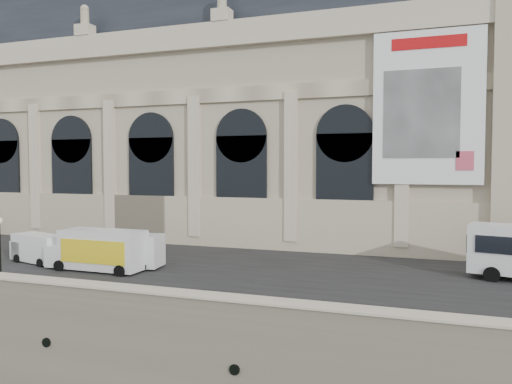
% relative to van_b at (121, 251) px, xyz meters
% --- Properties ---
extents(quay, '(160.00, 70.00, 6.00)m').
position_rel_van_b_xyz_m(quay, '(-0.31, 24.95, -4.38)').
color(quay, '#78715C').
rests_on(quay, ground).
extents(street, '(160.00, 24.00, 0.06)m').
position_rel_van_b_xyz_m(street, '(-0.31, 3.95, -1.35)').
color(street, '#2D2D2D').
rests_on(street, quay).
extents(parapet, '(160.00, 1.40, 1.21)m').
position_rel_van_b_xyz_m(parapet, '(-0.31, -9.45, -0.76)').
color(parapet, '#78715C').
rests_on(parapet, quay).
extents(museum, '(69.00, 18.70, 29.10)m').
position_rel_van_b_xyz_m(museum, '(-6.29, 20.81, 12.35)').
color(museum, '#B4A78A').
rests_on(museum, quay).
extents(van_b, '(6.29, 3.10, 2.69)m').
position_rel_van_b_xyz_m(van_b, '(0.00, 0.00, 0.00)').
color(van_b, silver).
rests_on(van_b, quay).
extents(van_c, '(5.72, 3.35, 2.39)m').
position_rel_van_b_xyz_m(van_c, '(-7.79, -0.55, -0.15)').
color(van_c, white).
rests_on(van_c, quay).
extents(box_truck, '(7.91, 2.91, 3.17)m').
position_rel_van_b_xyz_m(box_truck, '(-1.00, -1.57, 0.22)').
color(box_truck, silver).
rests_on(box_truck, quay).
extents(lamp_right, '(0.47, 0.47, 4.61)m').
position_rel_van_b_xyz_m(lamp_right, '(-4.43, -7.55, 0.92)').
color(lamp_right, black).
rests_on(lamp_right, quay).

